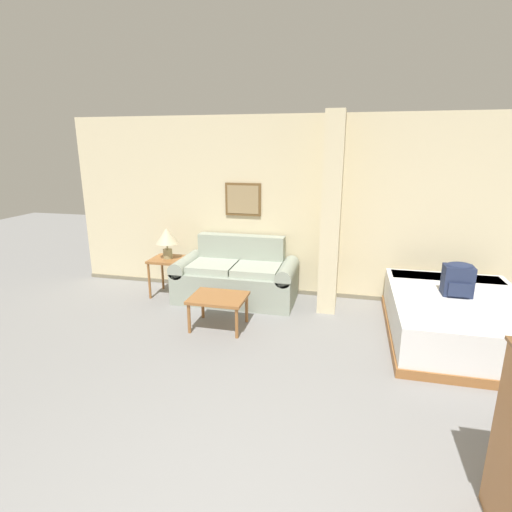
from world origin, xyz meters
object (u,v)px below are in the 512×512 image
object	(u,v)px
table_lamp	(167,237)
bed	(457,318)
couch	(236,277)
backpack	(458,278)
coffee_table	(218,300)

from	to	relation	value
table_lamp	bed	xyz separation A→B (m)	(3.86, -0.56, -0.62)
couch	backpack	world-z (taller)	backpack
coffee_table	backpack	size ratio (longest dim) A/B	1.72
backpack	bed	bearing A→B (deg)	-57.75
coffee_table	bed	world-z (taller)	bed
table_lamp	backpack	bearing A→B (deg)	-7.52
couch	coffee_table	world-z (taller)	couch
coffee_table	backpack	world-z (taller)	backpack
bed	backpack	distance (m)	0.46
couch	bed	world-z (taller)	couch
coffee_table	backpack	bearing A→B (deg)	8.37
table_lamp	backpack	size ratio (longest dim) A/B	1.17
bed	table_lamp	bearing A→B (deg)	171.70
couch	table_lamp	distance (m)	1.17
couch	coffee_table	bearing A→B (deg)	-87.10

